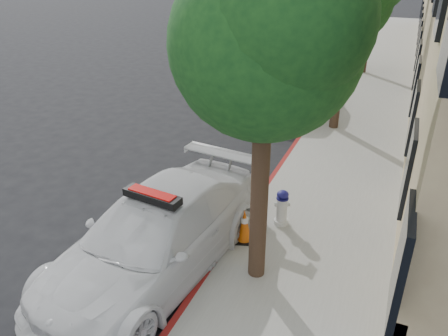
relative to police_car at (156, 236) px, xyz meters
name	(u,v)px	position (x,y,z in m)	size (l,w,h in m)	color
ground	(171,198)	(-1.10, 2.47, -0.78)	(120.00, 120.00, 0.00)	black
sidewalk	(368,98)	(2.50, 12.47, -0.70)	(3.20, 50.00, 0.15)	gray
curb_strip	(330,94)	(0.96, 12.47, -0.70)	(0.12, 50.00, 0.15)	maroon
tree_near	(267,43)	(1.83, 0.46, 3.50)	(2.92, 2.82, 5.62)	black
police_car	(156,236)	(0.00, 0.00, 0.00)	(2.80, 5.56, 1.70)	white
parked_car_mid	(298,89)	(0.10, 10.18, 0.03)	(1.92, 4.76, 1.62)	black
parked_car_far	(305,56)	(-1.04, 16.34, -0.06)	(1.51, 4.34, 1.43)	#151A36
fire_hydrant	(282,208)	(1.77, 2.20, -0.23)	(0.34, 0.31, 0.81)	silver
traffic_cone	(244,226)	(1.25, 1.32, -0.27)	(0.47, 0.47, 0.72)	black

